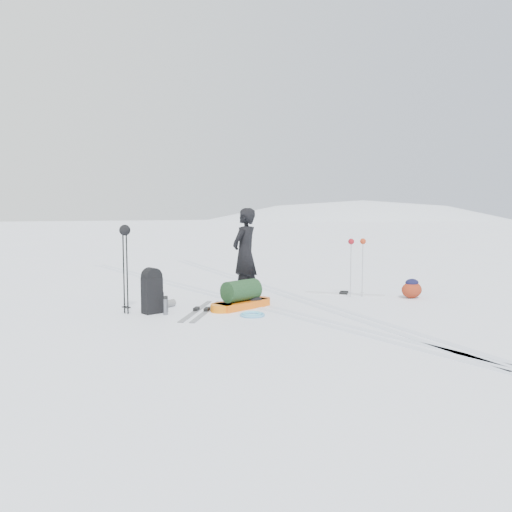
{
  "coord_description": "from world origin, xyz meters",
  "views": [
    {
      "loc": [
        -5.0,
        -7.99,
        1.77
      ],
      "look_at": [
        -0.03,
        -0.06,
        0.95
      ],
      "focal_mm": 35.0,
      "sensor_mm": 36.0,
      "label": 1
    }
  ],
  "objects_px": {
    "pulk_sled": "(241,297)",
    "expedition_rucksack": "(154,292)",
    "skier": "(245,254)",
    "ski_poles_black": "(125,241)"
  },
  "relations": [
    {
      "from": "pulk_sled",
      "to": "expedition_rucksack",
      "type": "bearing_deg",
      "value": 151.08
    },
    {
      "from": "pulk_sled",
      "to": "skier",
      "type": "bearing_deg",
      "value": 43.2
    },
    {
      "from": "skier",
      "to": "pulk_sled",
      "type": "relative_size",
      "value": 1.31
    },
    {
      "from": "skier",
      "to": "pulk_sled",
      "type": "height_order",
      "value": "skier"
    },
    {
      "from": "skier",
      "to": "pulk_sled",
      "type": "xyz_separation_m",
      "value": [
        -0.58,
        -0.85,
        -0.73
      ]
    },
    {
      "from": "skier",
      "to": "expedition_rucksack",
      "type": "height_order",
      "value": "skier"
    },
    {
      "from": "skier",
      "to": "ski_poles_black",
      "type": "xyz_separation_m",
      "value": [
        -2.55,
        -0.22,
        0.35
      ]
    },
    {
      "from": "skier",
      "to": "expedition_rucksack",
      "type": "relative_size",
      "value": 2.3
    },
    {
      "from": "skier",
      "to": "ski_poles_black",
      "type": "relative_size",
      "value": 1.19
    },
    {
      "from": "expedition_rucksack",
      "to": "ski_poles_black",
      "type": "distance_m",
      "value": 1.02
    }
  ]
}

